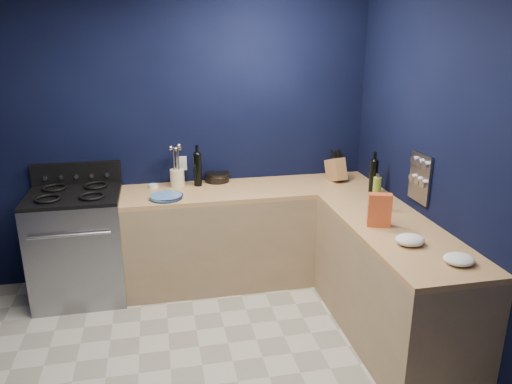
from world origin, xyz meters
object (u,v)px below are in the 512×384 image
object	(u,v)px
gas_range	(79,247)
knife_block	(336,170)
plate_stack	(166,197)
utensil_crock	(177,178)
crouton_bag	(379,210)

from	to	relation	value
gas_range	knife_block	distance (m)	2.41
plate_stack	knife_block	xyz separation A→B (m)	(1.59, 0.22, 0.09)
utensil_crock	crouton_bag	size ratio (longest dim) A/B	0.65
gas_range	plate_stack	bearing A→B (deg)	-10.91
gas_range	plate_stack	size ratio (longest dim) A/B	3.45
gas_range	utensil_crock	size ratio (longest dim) A/B	5.78
plate_stack	gas_range	bearing A→B (deg)	169.09
gas_range	knife_block	size ratio (longest dim) A/B	4.41
utensil_crock	gas_range	bearing A→B (deg)	-168.00
plate_stack	knife_block	world-z (taller)	knife_block
gas_range	crouton_bag	distance (m)	2.56
gas_range	plate_stack	xyz separation A→B (m)	(0.76, -0.15, 0.46)
utensil_crock	knife_block	xyz separation A→B (m)	(1.47, -0.11, 0.02)
crouton_bag	gas_range	bearing A→B (deg)	174.42
gas_range	crouton_bag	bearing A→B (deg)	-25.52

